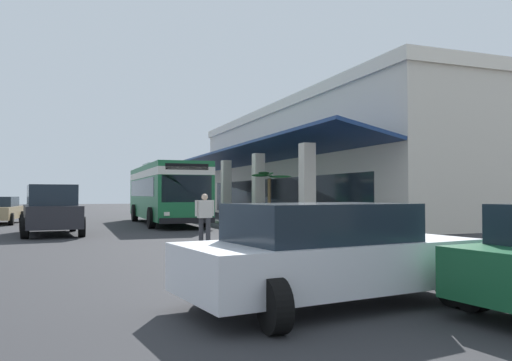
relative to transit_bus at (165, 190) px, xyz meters
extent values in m
plane|color=#2D2D30|center=(-0.55, 8.34, -1.85)|extent=(120.00, 120.00, 0.00)
cube|color=#9E998E|center=(-3.40, 2.99, -1.79)|extent=(34.95, 0.50, 0.12)
cube|color=beige|center=(-3.40, 12.69, 1.57)|extent=(29.12, 10.51, 6.85)
cube|color=silver|center=(-3.40, 12.69, 5.29)|extent=(29.42, 10.81, 0.60)
cube|color=beige|center=(-15.05, 4.50, 0.03)|extent=(0.55, 0.55, 3.77)
cube|color=beige|center=(-9.22, 4.50, 0.03)|extent=(0.55, 0.55, 3.77)
cube|color=beige|center=(-3.40, 4.50, 0.03)|extent=(0.55, 0.55, 3.77)
cube|color=beige|center=(2.42, 4.50, 0.03)|extent=(0.55, 0.55, 3.77)
cube|color=beige|center=(8.25, 4.50, 0.03)|extent=(0.55, 0.55, 3.77)
cube|color=navy|center=(-3.40, 5.83, 2.26)|extent=(29.12, 3.16, 0.82)
cube|color=#19232D|center=(-3.40, 7.47, -0.45)|extent=(24.46, 0.08, 2.40)
cube|color=#196638|center=(0.05, 0.00, -0.13)|extent=(11.02, 2.64, 2.75)
cube|color=silver|center=(0.05, 0.00, 0.80)|extent=(11.04, 2.66, 0.36)
cube|color=#19232D|center=(-0.25, 0.00, 0.10)|extent=(9.26, 2.66, 0.90)
cube|color=#19232D|center=(5.52, -0.05, 0.00)|extent=(0.08, 2.24, 1.20)
cube|color=black|center=(5.53, -0.05, 0.97)|extent=(0.08, 1.94, 0.28)
cube|color=black|center=(5.65, -0.05, -1.40)|extent=(0.22, 2.45, 0.24)
cube|color=silver|center=(5.58, 0.85, -1.10)|extent=(0.06, 0.24, 0.16)
cube|color=silver|center=(5.57, -0.94, -1.10)|extent=(0.06, 0.24, 0.16)
cube|color=silver|center=(-1.45, 0.01, 1.37)|extent=(2.41, 1.80, 0.24)
cylinder|color=black|center=(3.69, 1.24, -1.35)|extent=(1.00, 0.30, 1.00)
cylinder|color=black|center=(3.67, -1.31, -1.35)|extent=(1.00, 0.30, 1.00)
cylinder|color=black|center=(-3.02, 1.30, -1.35)|extent=(1.00, 0.30, 1.00)
cylinder|color=black|center=(-3.04, -1.25, -1.35)|extent=(1.00, 0.30, 1.00)
cylinder|color=black|center=(22.03, 0.21, -1.53)|extent=(0.64, 0.22, 0.64)
cylinder|color=black|center=(-1.40, -7.70, -1.53)|extent=(0.64, 0.22, 0.64)
cylinder|color=black|center=(-4.38, -7.45, -1.53)|extent=(0.64, 0.22, 0.64)
cube|color=#232328|center=(5.80, -5.58, -1.10)|extent=(4.95, 2.37, 0.84)
cube|color=#19232D|center=(5.70, -5.59, -0.28)|extent=(3.40, 2.00, 0.80)
cylinder|color=black|center=(7.34, -4.47, -1.47)|extent=(0.76, 0.26, 0.76)
cylinder|color=black|center=(7.51, -6.41, -1.47)|extent=(0.76, 0.26, 0.76)
cylinder|color=black|center=(4.09, -4.76, -1.47)|extent=(0.76, 0.26, 0.76)
cylinder|color=black|center=(4.26, -6.70, -1.47)|extent=(0.76, 0.26, 0.76)
cube|color=silver|center=(21.01, -1.39, -1.25)|extent=(2.40, 4.61, 0.66)
cube|color=#19232D|center=(21.03, -1.59, -0.65)|extent=(1.91, 2.66, 0.54)
cylinder|color=black|center=(19.90, -0.04, -1.53)|extent=(0.64, 0.22, 0.64)
cylinder|color=black|center=(21.69, 0.21, -1.53)|extent=(0.64, 0.22, 0.64)
cylinder|color=black|center=(20.32, -3.00, -1.53)|extent=(0.64, 0.22, 0.64)
cylinder|color=black|center=(22.11, -2.75, -1.53)|extent=(0.64, 0.22, 0.64)
cylinder|color=#38383D|center=(10.70, -0.71, -1.45)|extent=(0.16, 0.16, 0.80)
cylinder|color=#38383D|center=(10.89, -0.52, -1.45)|extent=(0.16, 0.16, 0.80)
cube|color=silver|center=(10.79, -0.61, -0.75)|extent=(0.29, 0.50, 0.60)
sphere|color=beige|center=(10.79, -0.61, -0.34)|extent=(0.22, 0.22, 0.22)
cylinder|color=silver|center=(10.79, -0.90, -0.72)|extent=(0.09, 0.09, 0.54)
cylinder|color=silver|center=(10.80, -0.33, -0.72)|extent=(0.09, 0.09, 0.54)
cube|color=gray|center=(4.36, 4.35, -1.56)|extent=(1.00, 1.00, 0.58)
cylinder|color=#332319|center=(4.36, 4.35, -1.26)|extent=(0.85, 0.85, 0.02)
cylinder|color=brown|center=(4.36, 4.35, -0.37)|extent=(0.16, 0.16, 1.81)
ellipsoid|color=#195123|center=(4.78, 4.26, 0.75)|extent=(0.89, 0.38, 0.16)
ellipsoid|color=#195123|center=(4.67, 4.80, 0.62)|extent=(0.79, 1.03, 0.17)
ellipsoid|color=#195123|center=(3.99, 4.63, 0.64)|extent=(0.87, 0.74, 0.17)
ellipsoid|color=#195123|center=(3.94, 4.04, 0.70)|extent=(0.96, 0.78, 0.19)
ellipsoid|color=#195123|center=(4.53, 3.99, 0.78)|extent=(0.53, 0.80, 0.18)
camera|label=1|loc=(27.48, -4.98, -0.25)|focal=35.50mm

